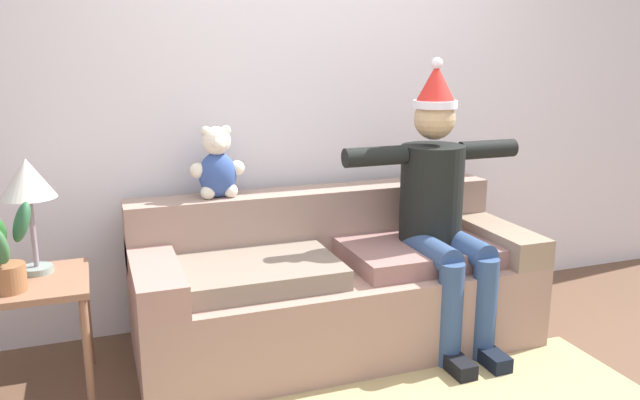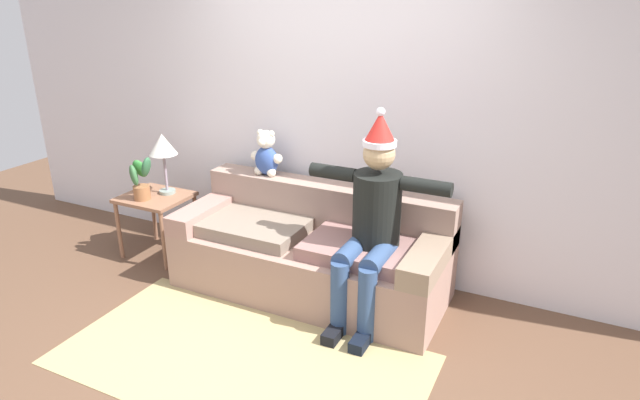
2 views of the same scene
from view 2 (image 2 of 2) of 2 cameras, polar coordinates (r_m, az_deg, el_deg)
The scene contains 9 objects.
ground_plane at distance 3.75m, azimuth -8.16°, elevation -16.02°, with size 10.00×10.00×0.00m, color brown.
back_wall at distance 4.44m, azimuth 2.19°, elevation 9.41°, with size 7.00×0.10×2.70m, color silver.
couch at distance 4.34m, azimuth -0.80°, elevation -5.32°, with size 2.10×0.87×0.79m.
person_seated at distance 3.82m, azimuth 5.37°, elevation -1.84°, with size 1.02×0.77×1.52m.
teddy_bear at distance 4.57m, azimuth -5.56°, elevation 4.65°, with size 0.29×0.17×0.38m.
side_table at distance 5.04m, azimuth -16.56°, elevation -0.45°, with size 0.56×0.50×0.55m.
table_lamp at distance 4.92m, azimuth -15.90°, elevation 5.25°, with size 0.24×0.24×0.53m.
potted_plant at distance 4.91m, azimuth -17.98°, elevation 2.01°, with size 0.25×0.24×0.39m.
area_rug at distance 3.75m, azimuth -8.16°, elevation -15.96°, with size 2.37×1.24×0.01m, color tan.
Camera 2 is at (1.76, -2.43, 2.25)m, focal length 31.05 mm.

